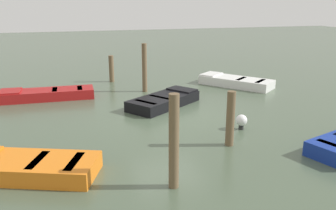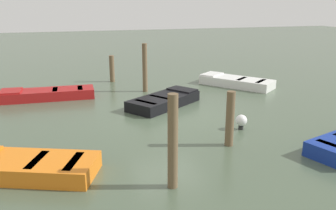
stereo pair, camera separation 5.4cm
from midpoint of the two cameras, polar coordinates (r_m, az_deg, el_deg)
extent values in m
plane|color=#475642|center=(12.71, -0.12, -1.51)|extent=(80.00, 80.00, 0.00)
cube|color=black|center=(13.69, -0.79, 0.67)|extent=(2.80, 3.25, 0.40)
cube|color=gray|center=(13.66, -0.79, 1.24)|extent=(2.30, 2.71, 0.04)
cube|color=black|center=(14.56, 2.16, 2.54)|extent=(1.33, 1.21, 0.06)
cube|color=#776E5D|center=(13.47, -1.41, 1.20)|extent=(0.93, 0.73, 0.04)
cube|color=#776E5D|center=(12.86, -3.80, 0.43)|extent=(0.93, 0.73, 0.04)
cube|color=orange|center=(8.94, -21.76, -9.31)|extent=(2.38, 3.41, 0.40)
cube|color=black|center=(8.88, -21.85, -8.49)|extent=(1.94, 2.86, 0.04)
cube|color=black|center=(8.76, -20.48, -8.39)|extent=(1.00, 0.56, 0.04)
cube|color=black|center=(8.44, -15.06, -8.85)|extent=(1.00, 0.56, 0.04)
cube|color=#A4A49F|center=(9.95, 25.07, -5.96)|extent=(0.94, 0.46, 0.04)
cube|color=maroon|center=(15.50, -18.88, 1.64)|extent=(1.22, 3.73, 0.40)
cube|color=black|center=(15.47, -18.93, 2.14)|extent=(0.96, 3.17, 0.04)
cube|color=maroon|center=(15.62, -24.22, 2.05)|extent=(1.01, 0.85, 0.06)
cube|color=black|center=(15.44, -17.92, 2.36)|extent=(0.85, 0.23, 0.04)
cube|color=black|center=(15.42, -14.16, 2.64)|extent=(0.85, 0.23, 0.04)
cube|color=silver|center=(17.30, 10.82, 3.68)|extent=(3.49, 3.09, 0.40)
cube|color=#334772|center=(17.27, 10.85, 4.14)|extent=(2.91, 2.55, 0.04)
cube|color=silver|center=(17.83, 6.93, 4.98)|extent=(1.28, 1.35, 0.06)
cube|color=navy|center=(17.16, 11.64, 4.15)|extent=(0.75, 0.89, 0.04)
cube|color=navy|center=(16.82, 14.59, 3.72)|extent=(0.75, 0.89, 0.04)
cylinder|color=brown|center=(15.79, -3.92, 6.00)|extent=(0.22, 0.22, 2.16)
cylinder|color=brown|center=(9.91, 9.89, -2.20)|extent=(0.24, 0.24, 1.57)
cylinder|color=brown|center=(7.47, 0.75, -6.01)|extent=(0.22, 0.22, 2.10)
cylinder|color=brown|center=(18.06, -9.21, 5.80)|extent=(0.24, 0.24, 1.33)
cylinder|color=#262626|center=(11.46, 11.58, -3.56)|extent=(0.16, 0.16, 0.12)
sphere|color=white|center=(11.38, 11.65, -2.42)|extent=(0.36, 0.36, 0.36)
camera|label=1|loc=(0.03, -90.12, -0.04)|focal=37.76mm
camera|label=2|loc=(0.03, 89.88, 0.04)|focal=37.76mm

